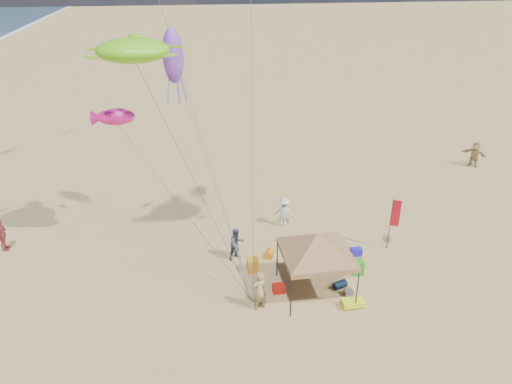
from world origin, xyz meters
TOP-DOWN VIEW (x-y plane):
  - ground at (0.00, 0.00)m, footprint 280.00×280.00m
  - canopy_tent at (2.26, 0.80)m, footprint 5.63×5.63m
  - feather_flag at (6.91, 3.55)m, footprint 0.41×0.17m
  - cooler_red at (0.72, 1.01)m, footprint 0.54×0.38m
  - cooler_blue at (5.03, 3.28)m, footprint 0.54×0.38m
  - bag_navy at (3.46, 0.88)m, footprint 0.69×0.54m
  - bag_orange at (0.80, 3.78)m, footprint 0.54×0.69m
  - chair_green at (4.59, 1.82)m, footprint 0.50×0.50m
  - chair_yellow at (-0.19, 2.72)m, footprint 0.50×0.50m
  - crate_grey at (3.69, 0.37)m, footprint 0.34×0.30m
  - beach_cart at (3.61, -0.41)m, footprint 0.90×0.50m
  - person_near_a at (-0.30, 0.08)m, footprint 0.79×0.68m
  - person_near_b at (-0.82, 3.87)m, footprint 1.00×0.93m
  - person_near_c at (2.08, 6.65)m, footprint 1.25×1.01m
  - person_far_a at (-12.27, 6.35)m, footprint 0.46×1.03m
  - person_far_c at (16.88, 12.77)m, footprint 1.50×1.62m
  - turtle_kite at (-4.76, 4.74)m, footprint 3.65×3.32m
  - fish_kite at (-5.85, 5.32)m, footprint 1.75×1.08m
  - squid_kite at (-3.24, 7.45)m, footprint 1.15×1.15m

SIDE VIEW (x-z plane):
  - ground at x=0.00m, z-range 0.00..0.00m
  - crate_grey at x=3.69m, z-range 0.00..0.28m
  - bag_navy at x=3.46m, z-range 0.00..0.36m
  - bag_orange at x=0.80m, z-range 0.00..0.36m
  - cooler_red at x=0.72m, z-range 0.00..0.38m
  - cooler_blue at x=5.03m, z-range 0.00..0.38m
  - beach_cart at x=3.61m, z-range 0.08..0.32m
  - chair_green at x=4.59m, z-range 0.00..0.70m
  - chair_yellow at x=-0.19m, z-range 0.00..0.70m
  - person_near_b at x=-0.82m, z-range 0.00..1.66m
  - person_near_c at x=2.08m, z-range 0.00..1.69m
  - person_far_a at x=-12.27m, z-range 0.00..1.74m
  - person_far_c at x=16.88m, z-range 0.00..1.81m
  - person_near_a at x=-0.30m, z-range 0.00..1.84m
  - feather_flag at x=6.91m, z-range 0.48..3.32m
  - canopy_tent at x=2.26m, z-range 1.15..4.63m
  - fish_kite at x=-5.85m, z-range 6.60..7.33m
  - squid_kite at x=-3.24m, z-range 7.83..10.39m
  - turtle_kite at x=-4.76m, z-range 9.37..10.36m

